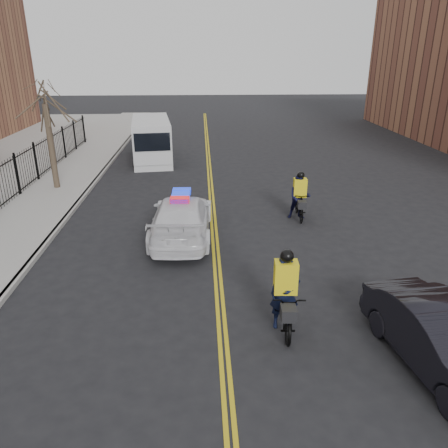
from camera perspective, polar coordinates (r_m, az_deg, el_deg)
ground at (r=12.85m, az=-0.69°, el=-8.28°), size 120.00×120.00×0.00m
center_line_left at (r=20.18m, az=-1.84°, el=3.14°), size 0.10×60.00×0.01m
center_line_right at (r=20.18m, az=-1.39°, el=3.15°), size 0.10×60.00×0.01m
sidewalk at (r=21.36m, az=-22.19°, el=2.75°), size 3.00×60.00×0.15m
curb at (r=20.91m, az=-18.31°, el=2.89°), size 0.20×60.00×0.15m
iron_fence at (r=21.65m, az=-26.30°, el=4.92°), size 0.12×28.00×2.00m
street_tree at (r=22.50m, az=-22.12°, el=12.78°), size 3.20×3.20×4.80m
police_cruiser at (r=16.00m, az=-5.56°, el=0.90°), size 2.30×5.31×1.68m
dark_sedan at (r=10.61m, az=26.66°, el=-13.45°), size 2.13×4.54×1.44m
cargo_van at (r=27.82m, az=-9.42°, el=10.66°), size 2.90×6.27×2.54m
cyclist_near at (r=10.91m, az=7.89°, el=-9.94°), size 0.88×2.19×2.11m
cyclist_far at (r=18.00m, az=9.79°, el=3.09°), size 0.92×1.98×1.97m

